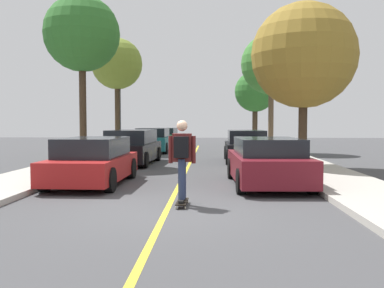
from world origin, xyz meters
name	(u,v)px	position (x,y,z in m)	size (l,w,h in m)	color
ground	(167,209)	(0.00, 0.00, 0.00)	(80.00, 80.00, 0.00)	#424244
center_line	(181,182)	(0.00, 4.00, 0.00)	(0.12, 39.20, 0.01)	gold
parked_car_left_nearest	(93,161)	(-2.48, 3.43, 0.66)	(1.96, 4.13, 1.34)	maroon
parked_car_left_near	(132,147)	(-2.48, 9.45, 0.72)	(2.12, 4.59, 1.45)	black
parked_car_left_far	(153,140)	(-2.48, 16.32, 0.71)	(2.02, 4.04, 1.43)	#196066
parked_car_left_farthest	(164,137)	(-2.48, 22.51, 0.68)	(2.12, 4.16, 1.36)	#1E5B33
parked_car_right_nearest	(267,162)	(2.48, 3.40, 0.66)	(2.09, 4.38, 1.34)	maroon
parked_car_right_near	(246,147)	(2.48, 10.51, 0.69)	(1.90, 4.20, 1.42)	black
street_tree_left_nearest	(82,34)	(-4.35, 8.72, 5.35)	(3.08, 3.08, 6.79)	#3D2D1E
street_tree_left_near	(117,64)	(-4.35, 15.22, 5.01)	(2.85, 2.85, 6.34)	#3D2D1E
street_tree_right_nearest	(304,56)	(4.35, 7.52, 4.24)	(3.91, 3.91, 6.07)	#3D2D1E
street_tree_right_near	(271,65)	(4.35, 15.90, 5.05)	(3.45, 3.45, 6.66)	brown
street_tree_right_far	(255,92)	(4.35, 24.52, 4.11)	(3.15, 3.15, 5.58)	#3D2D1E
fire_hydrant	(58,163)	(-3.98, 4.78, 0.49)	(0.20, 0.20, 0.70)	#B2140F
streetlamp	(120,89)	(-4.23, 15.31, 3.65)	(0.36, 0.24, 6.19)	#38383D
skateboard	(182,202)	(0.28, 0.39, 0.09)	(0.24, 0.84, 0.10)	black
skateboarder	(182,155)	(0.28, 0.35, 1.08)	(0.58, 0.70, 1.72)	black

